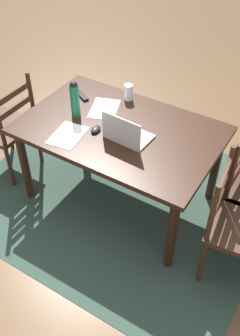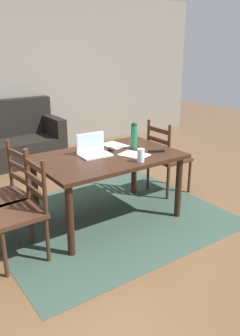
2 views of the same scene
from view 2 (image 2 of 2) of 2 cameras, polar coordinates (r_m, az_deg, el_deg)
name	(u,v)px [view 2 (image 2 of 2)]	position (r m, az deg, el deg)	size (l,w,h in m)	color
ground_plane	(108,218)	(3.95, -1.96, -8.18)	(14.00, 14.00, 0.00)	brown
area_rug	(108,218)	(3.95, -1.96, -8.14)	(2.46, 2.06, 0.01)	#2D4238
wall_back	(7,76)	(6.27, -17.97, 14.17)	(8.00, 0.12, 2.70)	slate
dining_table	(107,163)	(3.69, -2.07, 0.76)	(1.50, 0.97, 0.74)	black
chair_right_far	(167,158)	(4.50, 7.69, 1.61)	(0.44, 0.44, 0.95)	#3D2316
chair_left_far	(6,196)	(3.52, -18.16, -4.40)	(0.49, 0.49, 0.95)	#3D2316
chair_left_near	(20,211)	(3.18, -15.97, -6.81)	(0.45, 0.45, 0.95)	#3D2316
couch	(4,143)	(5.89, -18.50, 3.95)	(1.80, 0.80, 1.00)	black
laptop	(93,149)	(3.67, -4.42, 3.05)	(0.33, 0.24, 0.23)	silver
water_bottle	(134,135)	(3.86, 2.31, 5.39)	(0.07, 0.07, 0.30)	#197247
drinking_glass	(141,155)	(3.44, 3.42, 2.08)	(0.07, 0.07, 0.13)	silver
computer_mouse	(111,149)	(3.83, -1.46, 3.15)	(0.06, 0.10, 0.03)	black
tv_remote	(157,151)	(3.79, 6.00, 2.78)	(0.04, 0.17, 0.02)	black
paper_stack_left	(134,155)	(3.68, 2.34, 2.20)	(0.21, 0.30, 0.00)	white
paper_stack_right	(114,145)	(4.03, -0.94, 3.78)	(0.21, 0.30, 0.00)	white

